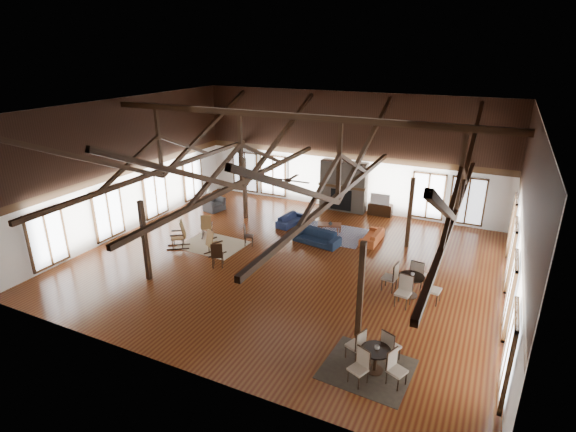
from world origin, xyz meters
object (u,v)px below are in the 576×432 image
at_px(armchair, 213,204).
at_px(tv_console, 380,209).
at_px(cafe_table_near, 375,356).
at_px(cafe_table_far, 411,282).
at_px(sofa_orange, 372,236).
at_px(sofa_navy_left, 291,220).
at_px(sofa_navy_front, 317,237).
at_px(coffee_table, 330,225).

xyz_separation_m(armchair, tv_console, (8.05, 3.05, -0.03)).
height_order(cafe_table_near, cafe_table_far, cafe_table_far).
xyz_separation_m(sofa_orange, cafe_table_near, (2.36, -8.20, 0.22)).
distance_m(sofa_navy_left, cafe_table_near, 10.63).
bearing_deg(cafe_table_near, tv_console, 104.02).
relative_size(sofa_navy_front, cafe_table_near, 1.11).
bearing_deg(sofa_navy_left, sofa_orange, -84.34).
relative_size(sofa_navy_left, armchair, 1.65).
relative_size(coffee_table, tv_console, 1.01).
height_order(sofa_orange, cafe_table_near, cafe_table_near).
distance_m(sofa_navy_front, sofa_navy_left, 2.48).
bearing_deg(cafe_table_far, armchair, 158.84).
xyz_separation_m(sofa_orange, tv_console, (-0.53, 3.38, 0.05)).
distance_m(sofa_orange, cafe_table_far, 4.64).
bearing_deg(armchair, sofa_navy_left, -77.86).
relative_size(coffee_table, armchair, 1.19).
height_order(sofa_navy_front, cafe_table_far, cafe_table_far).
distance_m(armchair, tv_console, 8.61).
bearing_deg(armchair, coffee_table, -78.67).
bearing_deg(sofa_orange, tv_console, -169.38).
bearing_deg(cafe_table_far, sofa_orange, 121.81).
bearing_deg(coffee_table, sofa_orange, -22.58).
relative_size(cafe_table_near, tv_console, 1.55).
height_order(cafe_table_near, tv_console, cafe_table_near).
height_order(sofa_navy_left, cafe_table_near, cafe_table_near).
relative_size(sofa_navy_left, sofa_orange, 0.96).
xyz_separation_m(sofa_navy_left, cafe_table_near, (6.44, -8.46, 0.23)).
distance_m(sofa_orange, armchair, 8.58).
distance_m(sofa_navy_left, coffee_table, 2.04).
relative_size(armchair, tv_console, 0.84).
bearing_deg(sofa_navy_front, cafe_table_far, -20.88).
height_order(sofa_orange, tv_console, tv_console).
distance_m(coffee_table, cafe_table_near, 9.43).
xyz_separation_m(sofa_navy_left, armchair, (-4.50, 0.08, 0.08)).
distance_m(sofa_orange, coffee_table, 2.05).
xyz_separation_m(sofa_orange, armchair, (-8.58, 0.33, 0.07)).
distance_m(sofa_navy_front, sofa_orange, 2.45).
relative_size(sofa_orange, armchair, 1.71).
relative_size(sofa_navy_left, tv_console, 1.40).
distance_m(sofa_orange, tv_console, 3.42).
bearing_deg(sofa_orange, sofa_navy_left, -91.89).
xyz_separation_m(armchair, cafe_table_near, (10.94, -8.54, 0.15)).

